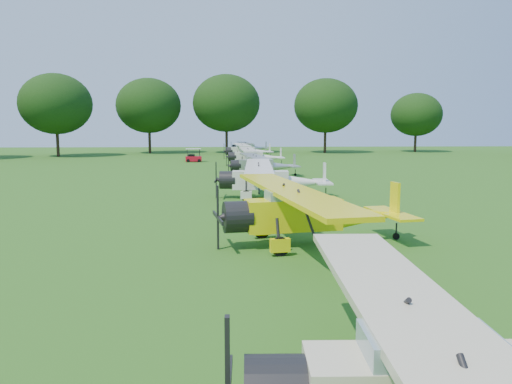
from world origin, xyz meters
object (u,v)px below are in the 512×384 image
aircraft_6 (246,150)px  golf_cart (193,157)px  aircraft_5 (253,155)px  aircraft_7 (248,146)px  aircraft_2 (308,209)px  aircraft_3 (269,177)px  aircraft_4 (261,163)px  aircraft_1 (477,383)px

aircraft_6 → golf_cart: bearing=-143.8°
aircraft_5 → aircraft_6: bearing=89.7°
aircraft_5 → aircraft_7: bearing=87.3°
aircraft_2 → aircraft_7: size_ratio=1.24×
aircraft_2 → aircraft_3: 12.46m
aircraft_4 → aircraft_7: bearing=83.3°
aircraft_4 → aircraft_6: (-0.45, 24.11, 0.06)m
aircraft_3 → aircraft_7: 50.36m
aircraft_3 → aircraft_5: 25.34m
aircraft_2 → aircraft_5: (-0.25, 37.79, -0.18)m
aircraft_1 → aircraft_5: size_ratio=1.06×
aircraft_3 → aircraft_4: bearing=91.4°
aircraft_2 → aircraft_4: bearing=80.8°
aircraft_3 → aircraft_1: bearing=-85.6°
aircraft_2 → golf_cart: 44.77m
aircraft_1 → aircraft_5: bearing=92.6°
aircraft_6 → aircraft_4: bearing=-93.2°
aircraft_2 → aircraft_4: aircraft_2 is taller
aircraft_2 → aircraft_6: size_ratio=1.13×
aircraft_1 → aircraft_2: aircraft_2 is taller
aircraft_3 → aircraft_6: size_ratio=1.08×
aircraft_3 → golf_cart: bearing=105.4°
aircraft_1 → golf_cart: (-7.63, 56.97, -0.73)m
aircraft_3 → aircraft_7: aircraft_3 is taller
aircraft_2 → aircraft_5: aircraft_2 is taller
aircraft_2 → aircraft_6: (-0.56, 50.03, -0.15)m
aircraft_3 → golf_cart: size_ratio=5.60×
aircraft_1 → golf_cart: size_ratio=5.38×
aircraft_1 → aircraft_2: size_ratio=0.92×
aircraft_1 → aircraft_3: 25.30m
aircraft_6 → aircraft_7: (0.75, 12.78, -0.11)m
aircraft_5 → aircraft_6: aircraft_6 is taller
aircraft_3 → aircraft_5: bearing=92.5°
aircraft_6 → aircraft_1: bearing=-93.6°
aircraft_6 → aircraft_2: bearing=-93.6°
aircraft_1 → aircraft_3: (-0.64, 25.29, 0.05)m
aircraft_1 → aircraft_6: aircraft_1 is taller
aircraft_5 → aircraft_7: (0.44, 25.02, -0.08)m
aircraft_5 → golf_cart: (-7.22, 6.34, -0.65)m
aircraft_4 → golf_cart: aircraft_4 is taller
aircraft_5 → aircraft_7: aircraft_5 is taller
aircraft_5 → aircraft_7: 25.02m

